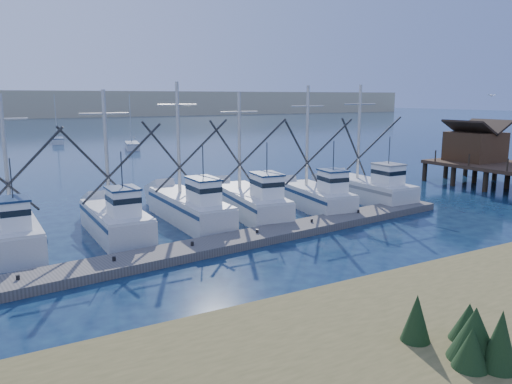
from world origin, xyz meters
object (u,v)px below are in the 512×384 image
floating_dock (226,243)px  sailboat_near (132,146)px  sailboat_far (58,141)px  timber_pier (511,159)px

floating_dock → sailboat_near: bearing=72.8°
sailboat_far → floating_dock: bearing=-84.6°
floating_dock → timber_pier: size_ratio=1.64×
timber_pier → sailboat_near: size_ratio=2.47×
sailboat_near → sailboat_far: (-8.32, 14.98, 0.01)m
sailboat_near → sailboat_far: bearing=130.8°
timber_pier → sailboat_near: (-18.54, 48.42, -2.08)m
timber_pier → sailboat_far: bearing=113.0°
floating_dock → sailboat_near: (9.90, 51.58, 0.27)m
floating_dock → sailboat_far: size_ratio=4.06×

